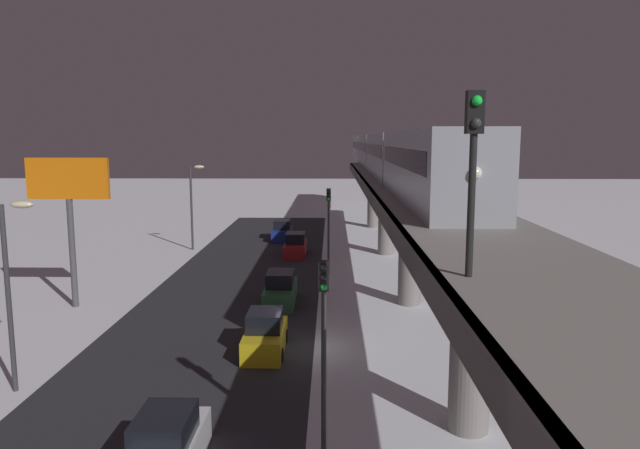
{
  "coord_description": "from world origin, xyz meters",
  "views": [
    {
      "loc": [
        -1.46,
        26.86,
        9.99
      ],
      "look_at": [
        -0.43,
        -23.53,
        2.56
      ],
      "focal_mm": 32.76,
      "sensor_mm": 36.0,
      "label": 1
    }
  ],
  "objects_px": {
    "rail_signal": "(473,152)",
    "sedan_yellow": "(265,335)",
    "sedan_blue": "(282,232)",
    "traffic_light_near": "(324,333)",
    "sedan_green": "(280,290)",
    "sedan_red": "(295,246)",
    "commercial_billboard": "(69,193)",
    "traffic_light_mid": "(329,218)",
    "subway_train": "(381,152)"
  },
  "relations": [
    {
      "from": "sedan_yellow",
      "to": "sedan_red",
      "type": "relative_size",
      "value": 0.91
    },
    {
      "from": "traffic_light_near",
      "to": "sedan_yellow",
      "type": "bearing_deg",
      "value": -73.02
    },
    {
      "from": "sedan_yellow",
      "to": "traffic_light_near",
      "type": "bearing_deg",
      "value": -73.02
    },
    {
      "from": "sedan_red",
      "to": "rail_signal",
      "type": "bearing_deg",
      "value": -80.56
    },
    {
      "from": "subway_train",
      "to": "rail_signal",
      "type": "xyz_separation_m",
      "value": [
        1.73,
        43.8,
        0.95
      ]
    },
    {
      "from": "rail_signal",
      "to": "sedan_blue",
      "type": "relative_size",
      "value": 0.84
    },
    {
      "from": "sedan_red",
      "to": "traffic_light_near",
      "type": "distance_m",
      "value": 32.87
    },
    {
      "from": "sedan_blue",
      "to": "traffic_light_mid",
      "type": "bearing_deg",
      "value": -72.62
    },
    {
      "from": "subway_train",
      "to": "sedan_red",
      "type": "bearing_deg",
      "value": 41.13
    },
    {
      "from": "sedan_red",
      "to": "sedan_blue",
      "type": "bearing_deg",
      "value": 102.86
    },
    {
      "from": "sedan_yellow",
      "to": "sedan_green",
      "type": "bearing_deg",
      "value": 90.0
    },
    {
      "from": "sedan_red",
      "to": "sedan_green",
      "type": "bearing_deg",
      "value": -90.0
    },
    {
      "from": "sedan_green",
      "to": "rail_signal",
      "type": "bearing_deg",
      "value": -74.45
    },
    {
      "from": "commercial_billboard",
      "to": "sedan_yellow",
      "type": "bearing_deg",
      "value": 149.5
    },
    {
      "from": "sedan_green",
      "to": "sedan_red",
      "type": "xyz_separation_m",
      "value": [
        0.0,
        -14.87,
        0.0
      ]
    },
    {
      "from": "subway_train",
      "to": "traffic_light_near",
      "type": "relative_size",
      "value": 11.57
    },
    {
      "from": "sedan_red",
      "to": "commercial_billboard",
      "type": "bearing_deg",
      "value": -127.65
    },
    {
      "from": "rail_signal",
      "to": "sedan_yellow",
      "type": "distance_m",
      "value": 17.6
    },
    {
      "from": "traffic_light_mid",
      "to": "sedan_blue",
      "type": "bearing_deg",
      "value": -72.62
    },
    {
      "from": "sedan_blue",
      "to": "traffic_light_near",
      "type": "xyz_separation_m",
      "value": [
        -4.7,
        40.45,
        3.4
      ]
    },
    {
      "from": "sedan_blue",
      "to": "traffic_light_mid",
      "type": "relative_size",
      "value": 0.74
    },
    {
      "from": "sedan_yellow",
      "to": "sedan_blue",
      "type": "distance_m",
      "value": 31.0
    },
    {
      "from": "sedan_yellow",
      "to": "sedan_red",
      "type": "xyz_separation_m",
      "value": [
        -0.0,
        -23.07,
        0.01
      ]
    },
    {
      "from": "subway_train",
      "to": "commercial_billboard",
      "type": "distance_m",
      "value": 30.41
    },
    {
      "from": "subway_train",
      "to": "rail_signal",
      "type": "distance_m",
      "value": 43.85
    },
    {
      "from": "traffic_light_mid",
      "to": "sedan_yellow",
      "type": "bearing_deg",
      "value": 79.68
    },
    {
      "from": "sedan_red",
      "to": "traffic_light_mid",
      "type": "relative_size",
      "value": 0.72
    },
    {
      "from": "subway_train",
      "to": "sedan_green",
      "type": "xyz_separation_m",
      "value": [
        7.87,
        21.75,
        -7.97
      ]
    },
    {
      "from": "subway_train",
      "to": "sedan_red",
      "type": "height_order",
      "value": "subway_train"
    },
    {
      "from": "sedan_red",
      "to": "traffic_light_mid",
      "type": "distance_m",
      "value": 8.42
    },
    {
      "from": "sedan_blue",
      "to": "traffic_light_near",
      "type": "height_order",
      "value": "traffic_light_near"
    },
    {
      "from": "rail_signal",
      "to": "traffic_light_mid",
      "type": "distance_m",
      "value": 30.47
    },
    {
      "from": "rail_signal",
      "to": "sedan_green",
      "type": "height_order",
      "value": "rail_signal"
    },
    {
      "from": "sedan_yellow",
      "to": "traffic_light_near",
      "type": "distance_m",
      "value": 10.5
    },
    {
      "from": "sedan_yellow",
      "to": "traffic_light_near",
      "type": "height_order",
      "value": "traffic_light_near"
    },
    {
      "from": "sedan_blue",
      "to": "commercial_billboard",
      "type": "bearing_deg",
      "value": -113.73
    },
    {
      "from": "subway_train",
      "to": "sedan_green",
      "type": "bearing_deg",
      "value": 70.11
    },
    {
      "from": "rail_signal",
      "to": "traffic_light_mid",
      "type": "bearing_deg",
      "value": -83.8
    },
    {
      "from": "traffic_light_mid",
      "to": "commercial_billboard",
      "type": "xyz_separation_m",
      "value": [
        15.14,
        8.72,
        2.63
      ]
    },
    {
      "from": "rail_signal",
      "to": "traffic_light_mid",
      "type": "xyz_separation_m",
      "value": [
        3.24,
        -29.79,
        -5.52
      ]
    },
    {
      "from": "commercial_billboard",
      "to": "sedan_blue",
      "type": "bearing_deg",
      "value": -113.73
    },
    {
      "from": "subway_train",
      "to": "traffic_light_mid",
      "type": "distance_m",
      "value": 15.55
    },
    {
      "from": "sedan_green",
      "to": "commercial_billboard",
      "type": "distance_m",
      "value": 13.68
    },
    {
      "from": "traffic_light_near",
      "to": "rail_signal",
      "type": "bearing_deg",
      "value": 126.58
    },
    {
      "from": "sedan_yellow",
      "to": "traffic_light_near",
      "type": "xyz_separation_m",
      "value": [
        -2.9,
        9.5,
        3.41
      ]
    },
    {
      "from": "sedan_blue",
      "to": "traffic_light_near",
      "type": "distance_m",
      "value": 40.86
    },
    {
      "from": "rail_signal",
      "to": "commercial_billboard",
      "type": "bearing_deg",
      "value": -48.91
    },
    {
      "from": "rail_signal",
      "to": "subway_train",
      "type": "bearing_deg",
      "value": -92.26
    },
    {
      "from": "subway_train",
      "to": "sedan_green",
      "type": "relative_size",
      "value": 15.75
    },
    {
      "from": "traffic_light_near",
      "to": "sedan_red",
      "type": "bearing_deg",
      "value": -84.91
    }
  ]
}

